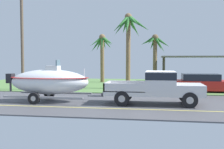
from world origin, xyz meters
name	(u,v)px	position (x,y,z in m)	size (l,w,h in m)	color
ground	(155,88)	(0.00, 8.38, -0.01)	(36.00, 22.00, 0.11)	#4C4C51
pickup_truck_towing	(160,86)	(0.22, -0.14, 1.01)	(5.43, 2.09, 1.80)	silver
boat_on_trailer	(49,82)	(-6.09, -0.14, 1.16)	(5.80, 2.37, 2.41)	gray
parked_sedan_near	(203,83)	(3.48, 5.91, 0.67)	(4.71, 1.92, 1.38)	#B21E19
carport_awning	(199,57)	(4.44, 13.73, 2.68)	(7.67, 4.69, 2.81)	#4C4238
palm_tree_near_left	(102,47)	(-5.54, 12.98, 3.75)	(2.70, 2.86, 5.13)	brown
palm_tree_near_right	(155,48)	(-0.02, 12.97, 3.64)	(3.07, 2.85, 5.04)	brown
palm_tree_mid	(129,31)	(-2.15, 7.13, 4.77)	(3.24, 3.18, 6.22)	brown
utility_pole	(22,38)	(-10.46, 5.12, 4.17)	(0.24, 1.80, 8.04)	brown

